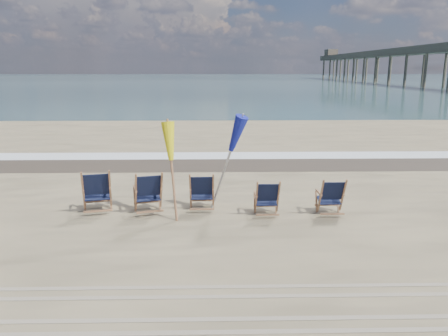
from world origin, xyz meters
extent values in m
plane|color=#3C5E63|center=(0.00, 128.00, 0.00)|extent=(400.00, 400.00, 0.00)
cube|color=silver|center=(0.00, 8.30, 0.00)|extent=(200.00, 1.40, 0.01)
cube|color=#42362A|center=(0.00, 6.80, 0.00)|extent=(200.00, 2.60, 0.00)
cylinder|color=#916141|center=(-1.17, 1.03, 1.09)|extent=(0.06, 0.06, 2.19)
cone|color=yellow|center=(-1.17, 1.03, 1.71)|extent=(0.30, 0.30, 0.85)
cylinder|color=#A5A5AD|center=(0.01, 1.47, 1.22)|extent=(0.06, 0.06, 2.44)
cone|color=navy|center=(0.01, 1.47, 1.96)|extent=(0.30, 0.30, 0.85)
camera|label=1|loc=(-0.23, -8.41, 3.33)|focal=35.00mm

